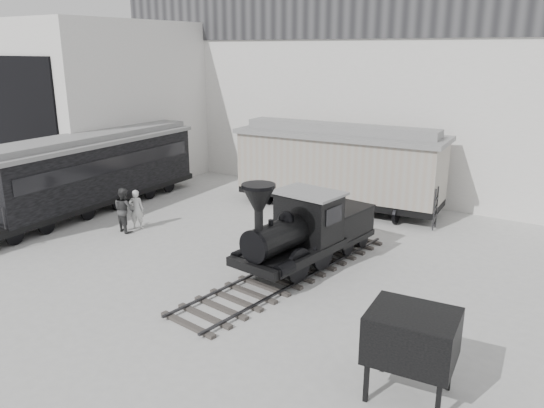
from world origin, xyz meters
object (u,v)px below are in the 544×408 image
Objects in this scene: locomotive at (303,234)px; boxcar at (339,165)px; visitor_a at (137,209)px; visitor_b at (124,210)px; coal_hopper at (411,342)px; passenger_coach at (93,171)px.

boxcar reaches higher than locomotive.
visitor_a is 0.90× the size of visitor_b.
coal_hopper is (13.84, -4.71, 0.48)m from visitor_a.
boxcar reaches higher than visitor_a.
visitor_b is at bearing -168.47° from locomotive.
boxcar is 9.68m from visitor_a.
boxcar is 5.91× the size of visitor_a.
visitor_b is at bearing -25.00° from passenger_coach.
visitor_b is at bearing 45.92° from visitor_a.
visitor_b is (-0.16, -0.55, 0.09)m from visitor_a.
coal_hopper reaches higher than visitor_a.
locomotive is 7.83m from boxcar.
visitor_a is at bearing -16.84° from passenger_coach.
passenger_coach is at bearing -9.56° from visitor_b.
visitor_a is at bearing -172.17° from locomotive.
coal_hopper is (14.00, -4.16, 0.38)m from visitor_b.
visitor_b is (-8.35, -0.75, -0.31)m from locomotive.
boxcar is at bearing -114.45° from visitor_b.
visitor_a is (-5.84, -7.62, -1.29)m from boxcar.
locomotive is 12.10m from passenger_coach.
passenger_coach is at bearing -149.99° from boxcar.
locomotive is 7.49m from coal_hopper.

